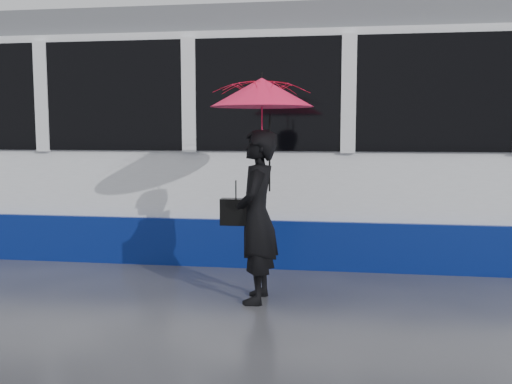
# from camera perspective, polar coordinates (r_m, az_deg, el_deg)

# --- Properties ---
(ground) EXTENTS (90.00, 90.00, 0.00)m
(ground) POSITION_cam_1_polar(r_m,az_deg,el_deg) (6.27, -5.93, -10.12)
(ground) COLOR #2C2C31
(ground) RESTS_ON ground
(rails) EXTENTS (34.00, 1.51, 0.02)m
(rails) POSITION_cam_1_polar(r_m,az_deg,el_deg) (8.64, -1.77, -5.49)
(rails) COLOR #3F3D38
(rails) RESTS_ON ground
(tram) EXTENTS (26.00, 2.56, 3.35)m
(tram) POSITION_cam_1_polar(r_m,az_deg,el_deg) (8.35, 12.54, 5.21)
(tram) COLOR white
(tram) RESTS_ON ground
(woman) EXTENTS (0.43, 0.65, 1.76)m
(woman) POSITION_cam_1_polar(r_m,az_deg,el_deg) (5.82, 0.08, -2.48)
(woman) COLOR black
(woman) RESTS_ON ground
(umbrella) EXTENTS (1.04, 1.04, 1.19)m
(umbrella) POSITION_cam_1_polar(r_m,az_deg,el_deg) (5.75, 0.58, 7.93)
(umbrella) COLOR #FF1552
(umbrella) RESTS_ON ground
(handbag) EXTENTS (0.32, 0.14, 0.45)m
(handbag) POSITION_cam_1_polar(r_m,az_deg,el_deg) (5.87, -2.02, -1.99)
(handbag) COLOR black
(handbag) RESTS_ON ground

